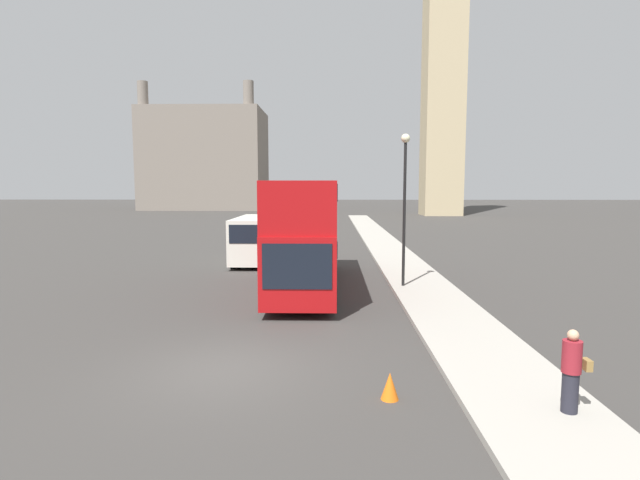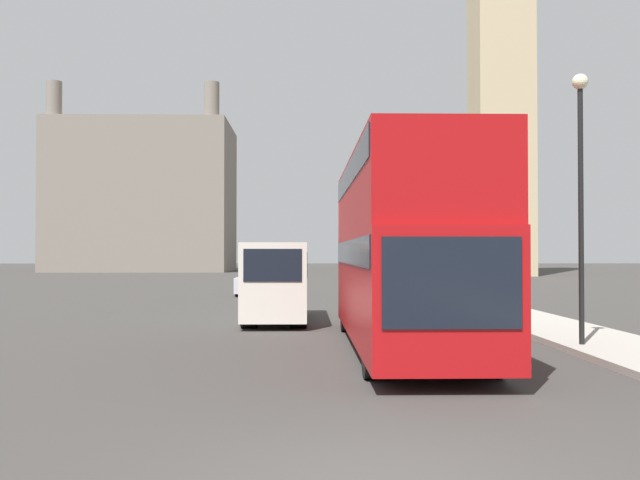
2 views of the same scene
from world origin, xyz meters
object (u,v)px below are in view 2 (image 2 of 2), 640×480
at_px(street_lamp, 581,168).
at_px(parked_sedan, 255,282).
at_px(red_double_decker_bus, 403,243).
at_px(white_van, 277,280).

height_order(street_lamp, parked_sedan, street_lamp).
bearing_deg(parked_sedan, red_double_decker_bus, -77.34).
xyz_separation_m(street_lamp, parked_sedan, (-8.95, 22.15, -3.48)).
bearing_deg(white_van, street_lamp, -44.20).
relative_size(red_double_decker_bus, white_van, 1.80).
xyz_separation_m(white_van, street_lamp, (7.22, -7.02, 2.81)).
bearing_deg(street_lamp, red_double_decker_bus, 175.74).
bearing_deg(red_double_decker_bus, street_lamp, -4.26).
bearing_deg(parked_sedan, white_van, -83.48).
height_order(red_double_decker_bus, white_van, red_double_decker_bus).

